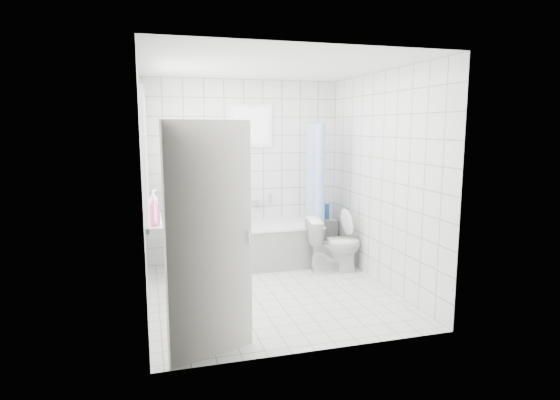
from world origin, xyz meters
name	(u,v)px	position (x,y,z in m)	size (l,w,h in m)	color
ground	(272,293)	(0.00, 0.00, 0.00)	(3.00, 3.00, 0.00)	white
ceiling	(271,66)	(0.00, 0.00, 2.60)	(3.00, 3.00, 0.00)	white
wall_back	(245,172)	(0.00, 1.50, 1.30)	(2.80, 0.02, 2.60)	white
wall_front	(318,205)	(0.00, -1.50, 1.30)	(2.80, 0.02, 2.60)	white
wall_left	(143,188)	(-1.40, 0.00, 1.30)	(0.02, 3.00, 2.60)	white
wall_right	(382,180)	(1.40, 0.00, 1.30)	(0.02, 3.00, 2.60)	white
window_left	(147,158)	(-1.35, 0.30, 1.60)	(0.01, 0.90, 1.40)	white
window_back	(252,126)	(0.10, 1.46, 1.95)	(0.50, 0.01, 0.50)	white
window_sill	(154,223)	(-1.31, 0.30, 0.86)	(0.18, 1.02, 0.08)	white
door	(210,242)	(-0.88, -1.33, 1.00)	(0.04, 0.80, 2.00)	silver
bathtub	(257,245)	(0.09, 1.12, 0.29)	(1.76, 0.77, 0.58)	white
partition_wall	(188,218)	(-0.85, 1.07, 0.75)	(0.15, 0.85, 1.50)	white
tiled_ledge	(322,237)	(1.17, 1.38, 0.28)	(0.40, 0.24, 0.55)	white
toilet	(334,244)	(1.03, 0.59, 0.37)	(0.41, 0.73, 0.74)	white
curtain_rod	(314,122)	(0.91, 1.10, 2.00)	(0.02, 0.02, 0.80)	silver
shower_curtain	(316,188)	(0.91, 0.97, 1.10)	(0.14, 0.48, 1.78)	#4166C1
tub_faucet	(258,202)	(0.19, 1.46, 0.85)	(0.18, 0.06, 0.06)	silver
sill_bottles	(154,207)	(-1.30, 0.23, 1.05)	(0.17, 0.75, 0.33)	silver
ledge_bottles	(322,212)	(1.16, 1.37, 0.67)	(0.22, 0.17, 0.24)	#168440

